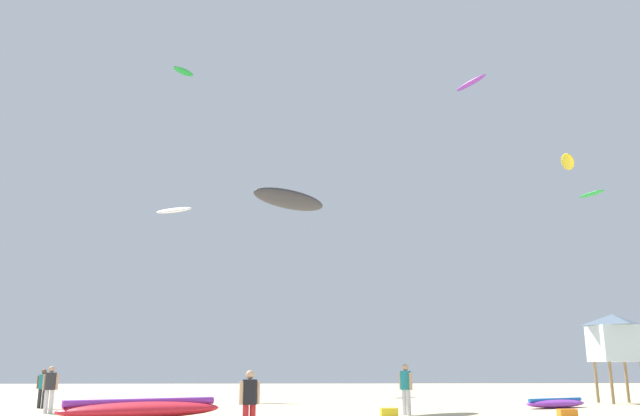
# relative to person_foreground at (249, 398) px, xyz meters

# --- Properties ---
(person_foreground) EXTENTS (0.48, 0.35, 1.55)m
(person_foreground) POSITION_rel_person_foreground_xyz_m (0.00, 0.00, 0.00)
(person_foreground) COLOR #B21E23
(person_foreground) RESTS_ON ground
(person_midground) EXTENTS (0.55, 0.38, 1.67)m
(person_midground) POSITION_rel_person_foreground_xyz_m (-7.90, 9.08, 0.07)
(person_midground) COLOR silver
(person_midground) RESTS_ON ground
(person_left) EXTENTS (0.52, 0.35, 1.57)m
(person_left) POSITION_rel_person_foreground_xyz_m (-9.31, 12.20, 0.01)
(person_left) COLOR #2D2D33
(person_left) RESTS_ON ground
(person_right) EXTENTS (0.40, 0.48, 1.75)m
(person_right) POSITION_rel_person_foreground_xyz_m (5.05, 7.61, 0.11)
(person_right) COLOR silver
(person_right) RESTS_ON ground
(kite_grounded_near) EXTENTS (5.39, 3.87, 0.64)m
(kite_grounded_near) POSITION_rel_person_foreground_xyz_m (-3.85, 6.09, -0.60)
(kite_grounded_near) COLOR red
(kite_grounded_near) RESTS_ON ground
(kite_grounded_far) EXTENTS (3.37, 2.34, 0.41)m
(kite_grounded_far) POSITION_rel_person_foreground_xyz_m (11.95, 11.49, -0.71)
(kite_grounded_far) COLOR purple
(kite_grounded_far) RESTS_ON ground
(lifeguard_tower) EXTENTS (2.30, 2.30, 4.15)m
(lifeguard_tower) POSITION_rel_person_foreground_xyz_m (16.47, 14.93, 2.15)
(lifeguard_tower) COLOR #8C704C
(lifeguard_tower) RESTS_ON ground
(cooler_box) EXTENTS (0.56, 0.36, 0.32)m
(cooler_box) POSITION_rel_person_foreground_xyz_m (4.23, 6.30, -0.74)
(cooler_box) COLOR yellow
(cooler_box) RESTS_ON ground
(gear_bag) EXTENTS (0.56, 0.36, 0.32)m
(gear_bag) POSITION_rel_person_foreground_xyz_m (9.90, 5.50, -0.74)
(gear_bag) COLOR orange
(gear_bag) RESTS_ON ground
(kite_aloft_0) EXTENTS (2.62, 3.98, 0.72)m
(kite_aloft_0) POSITION_rel_person_foreground_xyz_m (16.87, 36.95, 25.68)
(kite_aloft_0) COLOR purple
(kite_aloft_1) EXTENTS (3.92, 3.82, 0.89)m
(kite_aloft_1) POSITION_rel_person_foreground_xyz_m (0.82, 12.55, 8.18)
(kite_aloft_1) COLOR #2D2D33
(kite_aloft_2) EXTENTS (2.62, 1.78, 0.54)m
(kite_aloft_2) POSITION_rel_person_foreground_xyz_m (-6.12, 21.56, 9.82)
(kite_aloft_2) COLOR white
(kite_aloft_4) EXTENTS (2.63, 4.42, 1.05)m
(kite_aloft_4) POSITION_rel_person_foreground_xyz_m (24.31, 35.33, 17.78)
(kite_aloft_4) COLOR yellow
(kite_aloft_5) EXTENTS (1.35, 2.26, 0.23)m
(kite_aloft_5) POSITION_rel_person_foreground_xyz_m (21.80, 26.53, 12.51)
(kite_aloft_5) COLOR green
(kite_aloft_6) EXTENTS (1.90, 2.02, 0.50)m
(kite_aloft_6) POSITION_rel_person_foreground_xyz_m (-8.85, 36.79, 26.19)
(kite_aloft_6) COLOR green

